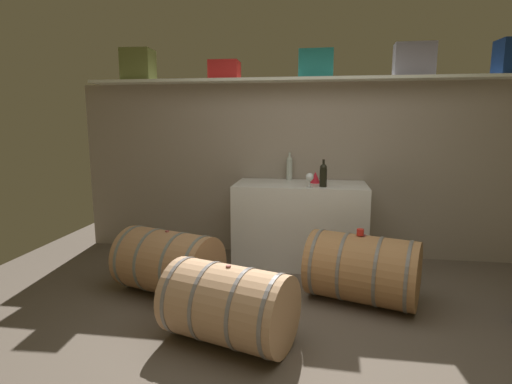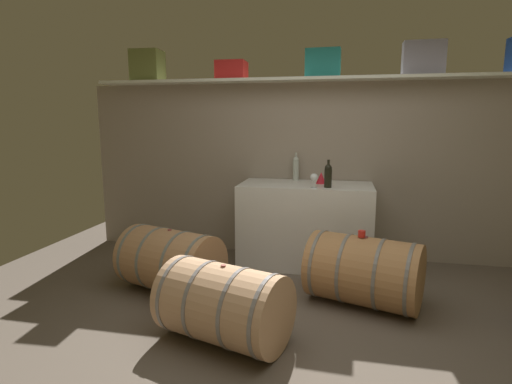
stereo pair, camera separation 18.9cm
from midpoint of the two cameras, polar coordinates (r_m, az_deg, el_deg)
name	(u,v)px [view 2 (the right image)]	position (r m, az deg, el deg)	size (l,w,h in m)	color
ground_plane	(305,315)	(3.55, 8.50, -16.65)	(6.75, 7.45, 0.02)	brown
back_wall_panel	(319,171)	(4.80, 9.96, 2.94)	(5.55, 0.10, 2.00)	gray
high_shelf_board	(321,79)	(4.64, 10.28, 15.26)	(5.10, 0.40, 0.03)	silver
toolcase_olive	(148,66)	(5.14, -13.88, 16.76)	(0.34, 0.30, 0.35)	olive
toolcase_red	(232,70)	(4.79, -2.26, 16.64)	(0.33, 0.29, 0.20)	red
toolcase_teal	(323,63)	(4.66, 10.56, 17.30)	(0.37, 0.19, 0.30)	#1D7B77
toolcase_grey	(423,58)	(4.74, 23.49, 16.78)	(0.41, 0.20, 0.34)	gray
work_cabinet	(305,225)	(4.52, 8.10, -4.55)	(1.41, 0.68, 0.90)	white
wine_bottle_dark	(328,175)	(4.22, 11.33, 2.30)	(0.08, 0.08, 0.28)	black
wine_bottle_clear	(296,168)	(4.68, 6.75, 3.38)	(0.07, 0.07, 0.32)	#B8C0B5
wine_glass	(314,178)	(4.16, 9.43, 1.95)	(0.08, 0.08, 0.15)	white
red_funnel	(321,178)	(4.47, 10.29, 1.95)	(0.11, 0.11, 0.12)	red
wine_barrel_near	(364,271)	(3.70, 16.34, -10.57)	(1.06, 0.85, 0.61)	#AD7B4C
wine_barrel_far	(171,261)	(3.88, -10.48, -9.44)	(1.03, 0.83, 0.59)	tan
wine_barrel_flank	(224,304)	(3.01, -2.67, -15.40)	(1.01, 0.80, 0.58)	tan
tasting_cup	(362,234)	(3.60, 16.06, -5.65)	(0.06, 0.06, 0.05)	red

